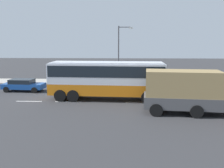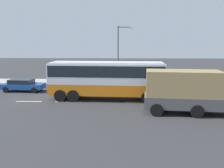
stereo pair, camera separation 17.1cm
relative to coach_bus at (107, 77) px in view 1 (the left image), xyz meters
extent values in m
plane|color=#333335|center=(0.57, 0.88, -2.20)|extent=(120.00, 120.00, 0.00)
cube|color=#A8A399|center=(0.57, 10.03, -2.13)|extent=(80.00, 4.00, 0.15)
cube|color=white|center=(-7.12, -1.07, -2.20)|extent=(2.40, 0.16, 0.01)
cube|color=white|center=(-3.47, -1.07, -2.20)|extent=(2.40, 0.16, 0.01)
cube|color=white|center=(2.96, -1.07, -2.20)|extent=(2.40, 0.16, 0.01)
cube|color=white|center=(7.63, -1.07, -2.20)|extent=(2.40, 0.16, 0.01)
cube|color=orange|center=(0.00, 0.00, -1.14)|extent=(10.83, 3.12, 1.03)
cube|color=silver|center=(0.00, 0.00, 0.31)|extent=(10.83, 3.12, 1.86)
cube|color=black|center=(0.00, 0.00, 0.58)|extent=(10.61, 3.14, 1.02)
cube|color=black|center=(5.30, -0.29, 0.40)|extent=(0.25, 2.35, 1.49)
cube|color=silver|center=(0.00, 0.00, 1.30)|extent=(10.39, 2.95, 0.12)
cylinder|color=black|center=(3.81, 1.02, -1.65)|extent=(1.11, 0.36, 1.10)
cylinder|color=black|center=(3.68, -1.42, -1.65)|extent=(1.11, 0.36, 1.10)
cylinder|color=black|center=(-2.88, 1.38, -1.65)|extent=(1.11, 0.36, 1.10)
cylinder|color=black|center=(-3.01, -1.06, -1.65)|extent=(1.11, 0.36, 1.10)
cylinder|color=black|center=(-4.08, 1.45, -1.65)|extent=(1.11, 0.36, 1.10)
cylinder|color=black|center=(-4.21, -1.00, -1.65)|extent=(1.11, 0.36, 1.10)
cube|color=#4C4C4F|center=(6.02, -4.31, -1.27)|extent=(5.94, 2.98, 0.90)
cube|color=#997F51|center=(6.02, -4.31, 0.12)|extent=(5.70, 2.86, 1.89)
cylinder|color=black|center=(7.02, -3.24, -1.72)|extent=(0.98, 0.37, 0.96)
cylinder|color=black|center=(6.79, -5.56, -1.72)|extent=(0.98, 0.37, 0.96)
cylinder|color=black|center=(4.17, -2.96, -1.72)|extent=(0.98, 0.37, 0.96)
cylinder|color=black|center=(3.95, -5.28, -1.72)|extent=(0.98, 0.37, 0.96)
cube|color=#194799|center=(-9.43, 3.62, -1.60)|extent=(4.58, 2.10, 0.56)
cube|color=black|center=(-9.63, 3.63, -1.09)|extent=(2.56, 1.83, 0.47)
cylinder|color=black|center=(-7.80, 4.39, -1.88)|extent=(0.65, 0.24, 0.64)
cylinder|color=black|center=(-7.90, 2.64, -1.88)|extent=(0.65, 0.24, 0.64)
cylinder|color=black|center=(-10.96, 4.59, -1.88)|extent=(0.65, 0.24, 0.64)
cylinder|color=black|center=(-11.07, 2.84, -1.88)|extent=(0.65, 0.24, 0.64)
cylinder|color=brown|center=(5.77, 9.67, -1.62)|extent=(0.14, 0.14, 0.88)
cylinder|color=brown|center=(5.64, 9.57, -1.62)|extent=(0.14, 0.14, 0.88)
cylinder|color=#B2333F|center=(5.70, 9.62, -0.85)|extent=(0.32, 0.32, 0.66)
sphere|color=brown|center=(5.70, 9.62, -0.40)|extent=(0.24, 0.24, 0.24)
cylinder|color=black|center=(-0.12, 10.55, -1.67)|extent=(0.14, 0.14, 0.77)
cylinder|color=black|center=(-0.07, 10.39, -1.67)|extent=(0.14, 0.14, 0.77)
cylinder|color=gold|center=(-0.10, 10.47, -1.00)|extent=(0.32, 0.32, 0.58)
sphere|color=#9E7051|center=(-0.10, 10.47, -0.61)|extent=(0.21, 0.21, 0.21)
cylinder|color=#47474C|center=(0.97, 8.27, 1.55)|extent=(0.16, 0.16, 7.21)
cylinder|color=#47474C|center=(1.72, 8.27, 5.00)|extent=(1.50, 0.10, 0.10)
cube|color=silver|center=(2.47, 8.27, 4.90)|extent=(0.50, 0.24, 0.16)
camera|label=1|loc=(1.46, -22.88, 3.18)|focal=39.66mm
camera|label=2|loc=(1.29, -22.89, 3.18)|focal=39.66mm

